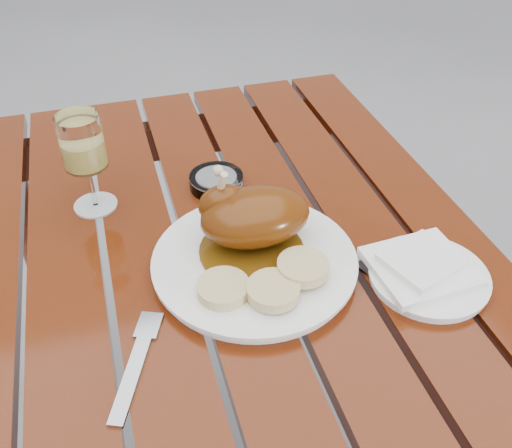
% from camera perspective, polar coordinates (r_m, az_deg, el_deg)
% --- Properties ---
extents(table, '(0.80, 1.20, 0.75)m').
position_cam_1_polar(table, '(1.11, -1.66, -19.52)').
color(table, '#65260C').
rests_on(table, ground).
extents(dinner_plate, '(0.36, 0.36, 0.02)m').
position_cam_1_polar(dinner_plate, '(0.83, -0.15, -3.88)').
color(dinner_plate, white).
rests_on(dinner_plate, table).
extents(roast_duck, '(0.17, 0.15, 0.12)m').
position_cam_1_polar(roast_duck, '(0.82, -0.55, 0.76)').
color(roast_duck, '#543309').
rests_on(roast_duck, dinner_plate).
extents(bread_dumplings, '(0.18, 0.10, 0.02)m').
position_cam_1_polar(bread_dumplings, '(0.77, 1.08, -5.78)').
color(bread_dumplings, '#D5BA82').
rests_on(bread_dumplings, dinner_plate).
extents(wine_glass, '(0.08, 0.08, 0.17)m').
position_cam_1_polar(wine_glass, '(0.93, -16.58, 5.79)').
color(wine_glass, '#EBD86B').
rests_on(wine_glass, table).
extents(side_plate, '(0.22, 0.22, 0.01)m').
position_cam_1_polar(side_plate, '(0.84, 16.86, -5.07)').
color(side_plate, white).
rests_on(side_plate, table).
extents(napkin, '(0.14, 0.13, 0.01)m').
position_cam_1_polar(napkin, '(0.84, 16.09, -4.15)').
color(napkin, white).
rests_on(napkin, side_plate).
extents(ashtray, '(0.11, 0.11, 0.02)m').
position_cam_1_polar(ashtray, '(0.98, -3.98, 4.28)').
color(ashtray, '#B2B7BC').
rests_on(ashtray, table).
extents(fork, '(0.08, 0.15, 0.01)m').
position_cam_1_polar(fork, '(0.72, -12.10, -14.03)').
color(fork, gray).
rests_on(fork, table).
extents(knife, '(0.08, 0.18, 0.01)m').
position_cam_1_polar(knife, '(0.86, 8.95, -2.79)').
color(knife, gray).
rests_on(knife, table).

